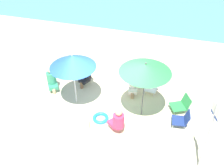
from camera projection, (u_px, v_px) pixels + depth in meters
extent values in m
plane|color=beige|center=(106.00, 111.00, 9.38)|extent=(40.00, 40.00, 0.00)
cylinder|color=silver|center=(74.00, 80.00, 9.19)|extent=(0.04, 0.04, 1.95)
cone|color=blue|center=(72.00, 61.00, 8.73)|extent=(1.55, 1.55, 0.43)
sphere|color=silver|center=(72.00, 55.00, 8.59)|extent=(0.06, 0.06, 0.06)
cylinder|color=#4C4C51|center=(143.00, 91.00, 8.64)|extent=(0.04, 0.04, 2.03)
cone|color=green|center=(145.00, 68.00, 8.12)|extent=(1.63, 1.63, 0.28)
sphere|color=#4C4C51|center=(146.00, 63.00, 8.02)|extent=(0.06, 0.06, 0.06)
cube|color=#33934C|center=(178.00, 106.00, 9.26)|extent=(0.69, 0.68, 0.03)
cube|color=#33934C|center=(186.00, 101.00, 9.18)|extent=(0.36, 0.51, 0.37)
cylinder|color=silver|center=(174.00, 113.00, 9.13)|extent=(0.02, 0.02, 0.19)
cylinder|color=silver|center=(170.00, 106.00, 9.45)|extent=(0.02, 0.02, 0.19)
cylinder|color=silver|center=(186.00, 112.00, 9.20)|extent=(0.02, 0.02, 0.19)
cylinder|color=silver|center=(181.00, 104.00, 9.51)|extent=(0.02, 0.02, 0.19)
cube|color=white|center=(151.00, 88.00, 10.09)|extent=(0.51, 0.56, 0.03)
cube|color=white|center=(153.00, 80.00, 10.18)|extent=(0.47, 0.20, 0.36)
cylinder|color=silver|center=(154.00, 95.00, 9.95)|extent=(0.02, 0.02, 0.18)
cylinder|color=silver|center=(144.00, 92.00, 10.06)|extent=(0.02, 0.02, 0.18)
cylinder|color=silver|center=(157.00, 89.00, 10.25)|extent=(0.02, 0.02, 0.18)
cylinder|color=silver|center=(148.00, 86.00, 10.36)|extent=(0.02, 0.02, 0.18)
cube|color=navy|center=(179.00, 121.00, 8.71)|extent=(0.51, 0.52, 0.03)
cube|color=navy|center=(187.00, 117.00, 8.57)|extent=(0.20, 0.48, 0.35)
cylinder|color=silver|center=(173.00, 126.00, 8.65)|extent=(0.02, 0.02, 0.18)
cylinder|color=silver|center=(173.00, 118.00, 8.95)|extent=(0.02, 0.02, 0.18)
cylinder|color=silver|center=(184.00, 128.00, 8.61)|extent=(0.02, 0.02, 0.18)
cylinder|color=silver|center=(184.00, 120.00, 8.90)|extent=(0.02, 0.02, 0.18)
cube|color=silver|center=(133.00, 90.00, 9.92)|extent=(0.37, 0.40, 0.12)
cylinder|color=tan|center=(132.00, 96.00, 9.87)|extent=(0.12, 0.12, 0.24)
cylinder|color=silver|center=(134.00, 82.00, 9.90)|extent=(0.32, 0.32, 0.54)
sphere|color=tan|center=(134.00, 73.00, 9.68)|extent=(0.21, 0.21, 0.21)
cube|color=#389970|center=(53.00, 86.00, 10.13)|extent=(0.49, 0.49, 0.12)
cylinder|color=#DBAD84|center=(54.00, 91.00, 10.08)|extent=(0.12, 0.12, 0.23)
cylinder|color=#389970|center=(52.00, 78.00, 10.11)|extent=(0.35, 0.35, 0.51)
sphere|color=#DBAD84|center=(50.00, 70.00, 9.90)|extent=(0.21, 0.21, 0.21)
cube|color=black|center=(84.00, 80.00, 10.36)|extent=(0.43, 0.45, 0.12)
cylinder|color=#896042|center=(82.00, 85.00, 10.35)|extent=(0.12, 0.12, 0.28)
cylinder|color=black|center=(87.00, 73.00, 10.32)|extent=(0.31, 0.31, 0.50)
sphere|color=#896042|center=(87.00, 65.00, 10.11)|extent=(0.21, 0.21, 0.21)
cube|color=#DB3866|center=(115.00, 123.00, 8.55)|extent=(0.50, 0.50, 0.12)
cylinder|color=#DBAD84|center=(112.00, 123.00, 8.72)|extent=(0.12, 0.12, 0.26)
cylinder|color=#DB3866|center=(119.00, 121.00, 8.29)|extent=(0.35, 0.35, 0.48)
sphere|color=#DBAD84|center=(119.00, 113.00, 8.08)|extent=(0.21, 0.21, 0.21)
cylinder|color=#ADADB2|center=(207.00, 138.00, 6.85)|extent=(0.06, 0.06, 2.32)
cube|color=white|center=(216.00, 111.00, 6.28)|extent=(0.16, 0.39, 0.34)
cube|color=navy|center=(214.00, 115.00, 6.37)|extent=(0.17, 0.39, 0.06)
torus|color=#238CD8|center=(101.00, 118.00, 9.01)|extent=(0.54, 0.54, 0.12)
cube|color=silver|center=(86.00, 123.00, 8.70)|extent=(0.27, 0.29, 0.29)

